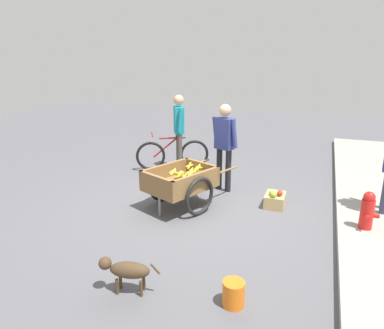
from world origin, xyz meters
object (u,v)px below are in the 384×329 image
Objects in this scene: dog at (126,270)px; plastic_bucket at (233,294)px; fruit_cart at (181,183)px; fire_hydrant at (367,214)px; apple_crate at (275,199)px; vendor_person at (224,140)px; cyclist_person at (179,125)px; bicycle at (173,154)px.

plastic_bucket is (-0.20, 1.13, -0.13)m from dog.
plastic_bucket is at bearing 34.69° from fruit_cart.
apple_crate is at bearing -113.92° from fire_hydrant.
vendor_person is 3.42m from dog.
cyclist_person is 6.23× the size of plastic_bucket.
vendor_person is at bearing -113.63° from fire_hydrant.
fruit_cart is 1.63m from apple_crate.
plastic_bucket is (2.10, -1.38, -0.20)m from fire_hydrant.
vendor_person is 0.98× the size of cyclist_person.
fruit_cart is 1.24× the size of bicycle.
cyclist_person is (-0.08, 0.13, 0.66)m from bicycle.
vendor_person is 2.49× the size of dog.
fruit_cart is at bearing 23.82° from cyclist_person.
plastic_bucket is at bearing 31.55° from bicycle.
cyclist_person is at bearing -150.30° from plastic_bucket.
fruit_cart is 2.74× the size of dog.
cyclist_person reaches higher than vendor_person.
fire_hydrant is at bearing 66.37° from vendor_person.
plastic_bucket is at bearing 100.17° from dog.
fire_hydrant is 2.52m from plastic_bucket.
bicycle is 0.87× the size of cyclist_person.
cyclist_person is at bearing -118.19° from fire_hydrant.
cyclist_person is at bearing 120.04° from bicycle.
cyclist_person reaches higher than dog.
apple_crate is (-0.59, 1.49, -0.31)m from fruit_cart.
fruit_cart is 2.57m from plastic_bucket.
cyclist_person is 4.26m from fire_hydrant.
fire_hydrant is at bearing 132.55° from dog.
fruit_cart is at bearing -22.89° from vendor_person.
plastic_bucket is at bearing 17.85° from vendor_person.
dog is at bearing 8.04° from fruit_cart.
cyclist_person is at bearing -125.53° from vendor_person.
dog is at bearing 17.57° from bicycle.
vendor_person is at bearing 157.11° from fruit_cart.
vendor_person is 3.74× the size of apple_crate.
dog is (4.21, 1.33, -0.08)m from bicycle.
fruit_cart reaches higher than plastic_bucket.
fire_hydrant is at bearing 63.54° from bicycle.
dog is 0.99× the size of fire_hydrant.
apple_crate is at bearing 179.27° from plastic_bucket.
fruit_cart reaches higher than dog.
cyclist_person reaches higher than fire_hydrant.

